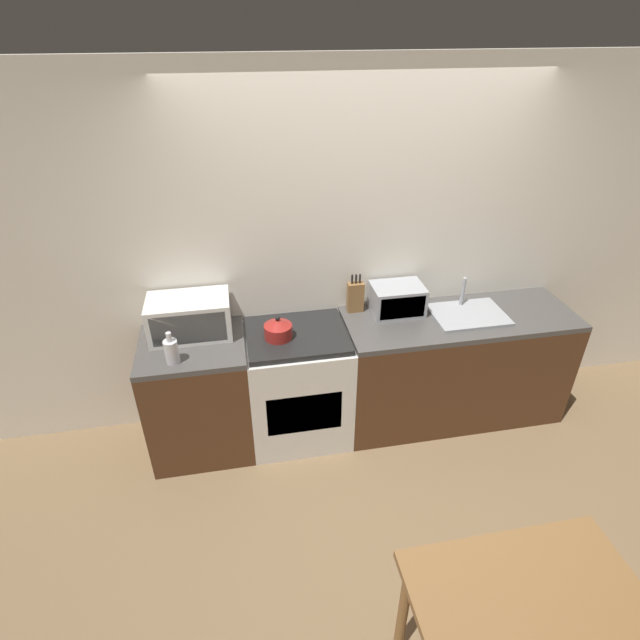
% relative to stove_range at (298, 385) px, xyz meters
% --- Properties ---
extents(ground_plane, '(16.00, 16.00, 0.00)m').
position_rel_stove_range_xyz_m(ground_plane, '(0.50, -0.68, -0.45)').
color(ground_plane, brown).
extents(wall_back, '(10.00, 0.06, 2.60)m').
position_rel_stove_range_xyz_m(wall_back, '(0.50, 0.34, 0.85)').
color(wall_back, silver).
rests_on(wall_back, ground_plane).
extents(counter_left_run, '(0.70, 0.62, 0.90)m').
position_rel_stove_range_xyz_m(counter_left_run, '(-0.71, 0.00, 0.00)').
color(counter_left_run, '#4C2D19').
rests_on(counter_left_run, ground_plane).
extents(counter_right_run, '(1.70, 0.62, 0.90)m').
position_rel_stove_range_xyz_m(counter_right_run, '(1.21, 0.00, 0.00)').
color(counter_right_run, '#4C2D19').
rests_on(counter_right_run, ground_plane).
extents(stove_range, '(0.72, 0.62, 0.90)m').
position_rel_stove_range_xyz_m(stove_range, '(0.00, 0.00, 0.00)').
color(stove_range, silver).
rests_on(stove_range, ground_plane).
extents(kettle, '(0.19, 0.19, 0.17)m').
position_rel_stove_range_xyz_m(kettle, '(-0.13, -0.03, 0.52)').
color(kettle, maroon).
rests_on(kettle, stove_range).
extents(microwave, '(0.55, 0.33, 0.27)m').
position_rel_stove_range_xyz_m(microwave, '(-0.71, 0.12, 0.59)').
color(microwave, silver).
rests_on(microwave, counter_left_run).
extents(bottle, '(0.09, 0.09, 0.22)m').
position_rel_stove_range_xyz_m(bottle, '(-0.82, -0.19, 0.54)').
color(bottle, silver).
rests_on(bottle, counter_left_run).
extents(knife_block, '(0.12, 0.07, 0.30)m').
position_rel_stove_range_xyz_m(knife_block, '(0.47, 0.23, 0.57)').
color(knife_block, brown).
rests_on(knife_block, counter_right_run).
extents(toaster_oven, '(0.37, 0.27, 0.21)m').
position_rel_stove_range_xyz_m(toaster_oven, '(0.77, 0.15, 0.56)').
color(toaster_oven, '#999BA0').
rests_on(toaster_oven, counter_right_run).
extents(sink_basin, '(0.53, 0.39, 0.24)m').
position_rel_stove_range_xyz_m(sink_basin, '(1.27, 0.01, 0.47)').
color(sink_basin, '#999BA0').
rests_on(sink_basin, counter_right_run).
extents(dining_table, '(0.98, 0.60, 0.74)m').
position_rel_stove_range_xyz_m(dining_table, '(0.69, -1.89, 0.19)').
color(dining_table, brown).
rests_on(dining_table, ground_plane).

